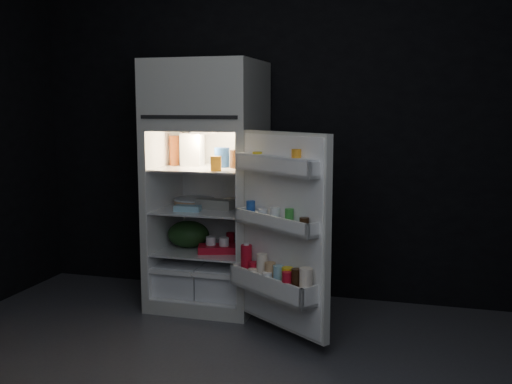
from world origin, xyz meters
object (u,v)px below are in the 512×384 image
(egg_carton, at_px, (215,204))
(refrigerator, at_px, (209,176))
(milk_jug, at_px, (192,150))
(fridge_door, at_px, (281,235))
(yogurt_tray, at_px, (219,249))

(egg_carton, bearing_deg, refrigerator, 144.49)
(milk_jug, bearing_deg, fridge_door, -42.41)
(fridge_door, bearing_deg, refrigerator, 138.79)
(fridge_door, bearing_deg, milk_jug, 143.15)
(fridge_door, xyz_separation_m, yogurt_tray, (-0.56, 0.46, -0.23))
(fridge_door, bearing_deg, egg_carton, 139.04)
(milk_jug, distance_m, yogurt_tray, 0.75)
(fridge_door, height_order, egg_carton, fridge_door)
(refrigerator, bearing_deg, yogurt_tray, -48.71)
(milk_jug, bearing_deg, egg_carton, -26.63)
(milk_jug, relative_size, egg_carton, 0.87)
(yogurt_tray, bearing_deg, milk_jug, 131.30)
(egg_carton, distance_m, yogurt_tray, 0.32)
(egg_carton, xyz_separation_m, yogurt_tray, (0.05, -0.07, -0.31))
(refrigerator, distance_m, milk_jug, 0.23)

